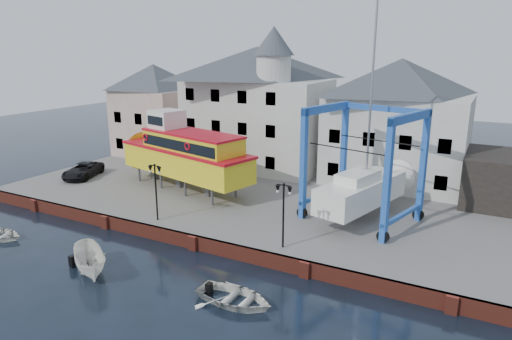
% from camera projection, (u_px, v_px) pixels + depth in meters
% --- Properties ---
extents(ground, '(140.00, 140.00, 0.00)m').
position_uv_depth(ground, '(194.00, 250.00, 30.50)').
color(ground, black).
rests_on(ground, ground).
extents(hardstanding, '(44.00, 22.00, 1.00)m').
position_uv_depth(hardstanding, '(267.00, 197.00, 39.74)').
color(hardstanding, slate).
rests_on(hardstanding, ground).
extents(quay_wall, '(44.00, 0.47, 1.00)m').
position_uv_depth(quay_wall, '(194.00, 242.00, 30.46)').
color(quay_wall, maroon).
rests_on(quay_wall, ground).
extents(building_pink, '(8.00, 7.00, 10.30)m').
position_uv_depth(building_pink, '(155.00, 110.00, 52.43)').
color(building_pink, '#B7958E').
rests_on(building_pink, hardstanding).
extents(building_white_main, '(14.00, 8.30, 14.00)m').
position_uv_depth(building_white_main, '(258.00, 106.00, 46.48)').
color(building_white_main, beige).
rests_on(building_white_main, hardstanding).
extents(building_white_right, '(12.00, 8.00, 11.20)m').
position_uv_depth(building_white_right, '(397.00, 122.00, 40.88)').
color(building_white_right, beige).
rests_on(building_white_right, hardstanding).
extents(lamp_post_left, '(1.12, 0.32, 4.20)m').
position_uv_depth(lamp_post_left, '(155.00, 178.00, 32.26)').
color(lamp_post_left, black).
rests_on(lamp_post_left, hardstanding).
extents(lamp_post_right, '(1.12, 0.32, 4.20)m').
position_uv_depth(lamp_post_right, '(284.00, 199.00, 27.71)').
color(lamp_post_right, black).
rests_on(lamp_post_right, hardstanding).
extents(tour_boat, '(15.99, 7.32, 6.78)m').
position_uv_depth(tour_boat, '(179.00, 152.00, 40.03)').
color(tour_boat, '#59595E').
rests_on(tour_boat, hardstanding).
extents(travel_lift, '(8.43, 10.62, 15.54)m').
position_uv_depth(travel_lift, '(368.00, 182.00, 33.24)').
color(travel_lift, '#214BAF').
rests_on(travel_lift, hardstanding).
extents(van, '(3.83, 5.45, 1.38)m').
position_uv_depth(van, '(83.00, 170.00, 43.83)').
color(van, black).
rests_on(van, hardstanding).
extents(motorboat_a, '(4.63, 3.92, 1.73)m').
position_uv_depth(motorboat_a, '(92.00, 273.00, 27.39)').
color(motorboat_a, white).
rests_on(motorboat_a, ground).
extents(motorboat_b, '(4.44, 3.23, 0.90)m').
position_uv_depth(motorboat_b, '(234.00, 303.00, 24.15)').
color(motorboat_b, white).
rests_on(motorboat_b, ground).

